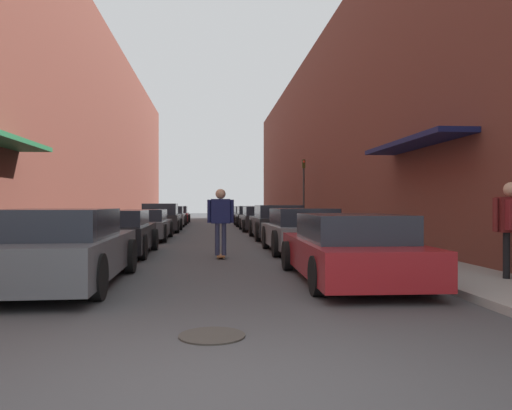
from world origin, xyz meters
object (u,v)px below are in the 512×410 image
parked_car_right_5 (245,215)px  pedestrian (512,218)px  parked_car_left_4 (171,216)px  manhole_cover (212,336)px  parked_car_right_2 (277,222)px  parked_car_right_3 (261,219)px  parked_car_left_2 (144,225)px  skateboarder (221,215)px  parked_car_left_3 (161,218)px  parked_car_right_4 (252,216)px  parked_car_right_0 (349,249)px  parked_car_right_1 (302,231)px  parked_car_left_0 (59,248)px  parked_car_left_1 (117,233)px  parked_car_left_5 (176,215)px  traffic_light (304,186)px

parked_car_right_5 → pedestrian: bearing=-85.0°
parked_car_left_4 → manhole_cover: parked_car_left_4 is taller
parked_car_right_2 → parked_car_right_3: size_ratio=1.17×
parked_car_left_2 → manhole_cover: (2.58, -14.30, -0.57)m
skateboarder → pedestrian: (4.84, -4.77, 0.05)m
parked_car_left_3 → parked_car_right_4: (5.02, 6.01, -0.06)m
parked_car_left_4 → parked_car_right_0: 22.91m
parked_car_right_1 → parked_car_right_4: parked_car_right_1 is taller
parked_car_right_1 → pedestrian: size_ratio=2.47×
parked_car_left_0 → pedestrian: size_ratio=2.87×
parked_car_right_5 → parked_car_left_1: bearing=-102.3°
parked_car_left_3 → parked_car_right_4: bearing=50.1°
parked_car_right_4 → skateboarder: (-2.29, -18.36, 0.49)m
parked_car_left_3 → parked_car_left_4: parked_car_left_3 is taller
parked_car_right_0 → parked_car_right_4: 22.36m
parked_car_left_5 → parked_car_right_1: 23.07m
pedestrian → skateboarder: bearing=135.4°
parked_car_right_3 → parked_car_left_2: bearing=-130.7°
parked_car_right_1 → parked_car_right_4: bearing=90.2°
parked_car_right_1 → traffic_light: size_ratio=1.14×
parked_car_right_0 → manhole_cover: 4.37m
parked_car_left_0 → parked_car_left_1: parked_car_left_0 is taller
parked_car_left_5 → parked_car_right_2: parked_car_right_2 is taller
parked_car_right_1 → skateboarder: (-2.35, -1.30, 0.48)m
traffic_light → parked_car_left_3: bearing=-178.2°
parked_car_right_3 → pedestrian: 17.65m
parked_car_left_5 → parked_car_right_4: (5.06, -5.43, 0.02)m
parked_car_left_0 → manhole_cover: 4.36m
parked_car_left_3 → parked_car_right_5: parked_car_left_3 is taller
parked_car_left_1 → parked_car_left_4: (0.03, 17.36, 0.02)m
parked_car_left_4 → parked_car_right_0: (4.98, -22.36, -0.03)m
parked_car_left_0 → parked_car_left_2: bearing=90.0°
parked_car_left_2 → pedestrian: 13.84m
traffic_light → pedestrian: 17.40m
parked_car_left_3 → pedestrian: pedestrian is taller
parked_car_left_2 → parked_car_right_2: size_ratio=0.96×
parked_car_left_1 → parked_car_right_5: bearing=77.7°
parked_car_left_2 → parked_car_right_4: size_ratio=1.12×
parked_car_right_2 → manhole_cover: (-2.61, -14.43, -0.65)m
parked_car_left_5 → parked_car_right_5: (5.08, 0.50, 0.01)m
traffic_light → parked_car_left_2: bearing=-141.4°
parked_car_right_0 → parked_car_right_3: bearing=89.8°
parked_car_left_5 → parked_car_right_2: (5.15, -16.92, 0.07)m
parked_car_left_2 → parked_car_right_3: bearing=49.3°
parked_car_right_2 → pedestrian: (2.47, -11.64, 0.49)m
parked_car_left_1 → traffic_light: (7.29, 11.59, 1.72)m
parked_car_right_2 → parked_car_left_0: bearing=-115.3°
parked_car_left_2 → parked_car_right_5: parked_car_right_5 is taller
parked_car_right_0 → parked_car_right_4: bearing=89.9°
parked_car_left_4 → parked_car_right_4: (5.03, 0.00, -0.00)m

